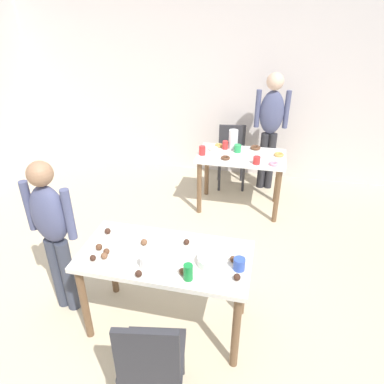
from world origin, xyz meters
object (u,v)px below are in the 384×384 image
(person_girl_near, at_px, (52,228))
(person_adult_far, at_px, (271,122))
(chair_near_table, at_px, (151,359))
(dining_table_near, at_px, (165,265))
(soda_can, at_px, (188,272))
(mixing_bowl, at_px, (212,260))
(dining_table_far, at_px, (241,164))
(chair_far_table, at_px, (232,152))
(pitcher_far, at_px, (233,139))

(person_girl_near, height_order, person_adult_far, person_adult_far)
(chair_near_table, height_order, person_girl_near, person_girl_near)
(dining_table_near, xyz_separation_m, chair_near_table, (0.11, -0.70, -0.15))
(soda_can, bearing_deg, dining_table_near, 136.70)
(person_girl_near, bearing_deg, dining_table_near, -0.04)
(soda_can, bearing_deg, chair_near_table, -104.61)
(person_adult_far, bearing_deg, person_girl_near, -120.57)
(chair_near_table, relative_size, person_adult_far, 0.53)
(mixing_bowl, height_order, soda_can, soda_can)
(dining_table_far, bearing_deg, person_girl_near, -122.13)
(chair_far_table, bearing_deg, dining_table_far, -73.63)
(chair_far_table, xyz_separation_m, soda_can, (0.07, -2.96, 0.31))
(dining_table_near, height_order, pitcher_far, pitcher_far)
(dining_table_far, distance_m, chair_near_table, 2.78)
(soda_can, distance_m, pitcher_far, 2.48)
(chair_far_table, relative_size, person_girl_near, 0.61)
(dining_table_far, relative_size, pitcher_far, 4.39)
(dining_table_near, relative_size, person_girl_near, 0.92)
(dining_table_near, distance_m, chair_near_table, 0.72)
(dining_table_near, height_order, chair_far_table, chair_far_table)
(dining_table_far, relative_size, soda_can, 8.85)
(soda_can, bearing_deg, mixing_bowl, 55.11)
(person_girl_near, bearing_deg, chair_near_table, -33.67)
(person_girl_near, bearing_deg, mixing_bowl, -1.41)
(dining_table_near, xyz_separation_m, person_adult_far, (0.67, 2.73, 0.35))
(person_girl_near, height_order, pitcher_far, person_girl_near)
(person_girl_near, height_order, soda_can, person_girl_near)
(chair_far_table, height_order, mixing_bowl, chair_far_table)
(person_girl_near, distance_m, pitcher_far, 2.54)
(mixing_bowl, bearing_deg, chair_near_table, -111.10)
(person_adult_far, bearing_deg, dining_table_near, -103.91)
(chair_far_table, distance_m, person_adult_far, 0.71)
(dining_table_near, bearing_deg, chair_far_table, 86.45)
(soda_can, bearing_deg, person_girl_near, 169.23)
(pitcher_far, bearing_deg, soda_can, -89.92)
(dining_table_near, bearing_deg, mixing_bowl, -4.89)
(dining_table_near, distance_m, person_adult_far, 2.83)
(person_adult_far, relative_size, mixing_bowl, 7.68)
(person_adult_far, bearing_deg, chair_far_table, 178.72)
(dining_table_far, height_order, person_adult_far, person_adult_far)
(mixing_bowl, relative_size, soda_can, 1.75)
(dining_table_near, distance_m, dining_table_far, 2.10)
(person_adult_far, distance_m, soda_can, 2.99)
(dining_table_far, bearing_deg, pitcher_far, 125.13)
(dining_table_near, xyz_separation_m, soda_can, (0.24, -0.22, 0.17))
(dining_table_far, bearing_deg, dining_table_near, -100.01)
(mixing_bowl, bearing_deg, person_girl_near, 178.59)
(chair_far_table, xyz_separation_m, person_adult_far, (0.51, -0.01, 0.49))
(dining_table_near, height_order, dining_table_far, same)
(chair_near_table, xyz_separation_m, person_girl_near, (-1.05, 0.70, 0.35))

